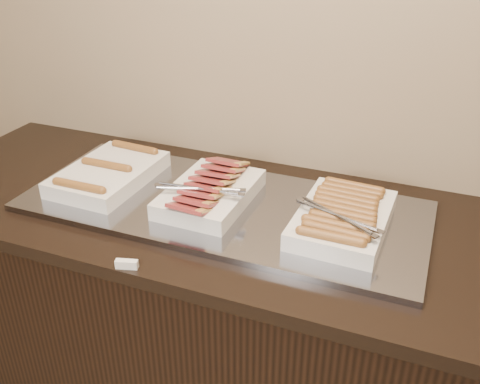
% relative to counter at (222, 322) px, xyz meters
% --- Properties ---
extents(counter, '(2.06, 0.76, 0.90)m').
position_rel_counter_xyz_m(counter, '(0.00, 0.00, 0.00)').
color(counter, black).
rests_on(counter, ground).
extents(warming_tray, '(1.20, 0.50, 0.02)m').
position_rel_counter_xyz_m(warming_tray, '(0.01, 0.00, 0.46)').
color(warming_tray, gray).
rests_on(warming_tray, counter).
extents(dish_left, '(0.25, 0.37, 0.07)m').
position_rel_counter_xyz_m(dish_left, '(-0.39, 0.00, 0.49)').
color(dish_left, silver).
rests_on(dish_left, warming_tray).
extents(dish_center, '(0.27, 0.37, 0.09)m').
position_rel_counter_xyz_m(dish_center, '(-0.03, -0.00, 0.50)').
color(dish_center, silver).
rests_on(dish_center, warming_tray).
extents(dish_right, '(0.27, 0.36, 0.08)m').
position_rel_counter_xyz_m(dish_right, '(0.37, -0.00, 0.50)').
color(dish_right, silver).
rests_on(dish_right, warming_tray).
extents(label_holder, '(0.06, 0.03, 0.02)m').
position_rel_counter_xyz_m(label_holder, '(-0.10, -0.36, 0.46)').
color(label_holder, silver).
rests_on(label_holder, counter).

